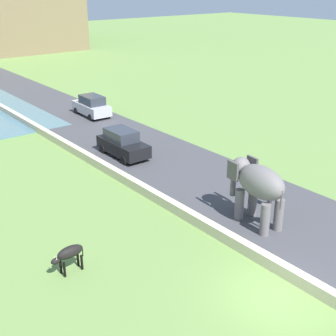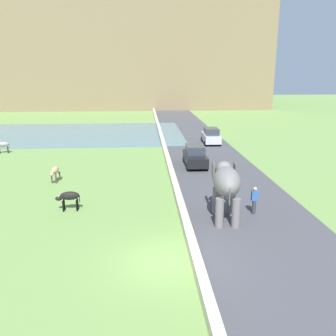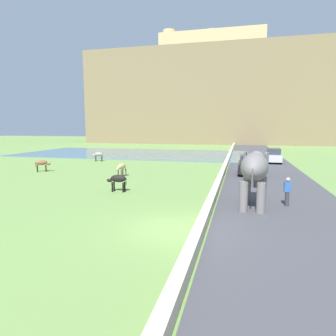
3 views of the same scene
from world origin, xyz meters
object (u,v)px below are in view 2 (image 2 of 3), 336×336
car_black (195,156)px  cow_grey (2,145)px  elephant (226,184)px  cow_black (69,197)px  car_silver (211,136)px  person_beside_elephant (254,200)px  cow_tan (55,171)px

car_black → cow_grey: size_ratio=2.82×
elephant → cow_black: (-8.69, 1.91, -1.20)m
car_silver → cow_grey: bearing=-171.3°
person_beside_elephant → cow_grey: bearing=139.5°
cow_black → cow_tan: same height
person_beside_elephant → cow_tan: 14.39m
elephant → cow_black: bearing=167.6°
cow_black → person_beside_elephant: bearing=-7.3°
person_beside_elephant → elephant: bearing=-162.4°
elephant → cow_grey: elephant is taller
car_silver → cow_tan: 19.25m
elephant → car_silver: 21.14m
person_beside_elephant → cow_grey: size_ratio=1.15×
cow_grey → cow_tan: 12.46m
elephant → cow_black: elephant is taller
car_silver → elephant: bearing=-98.5°
car_silver → car_black: bearing=-108.2°
cow_grey → cow_tan: size_ratio=1.00×
person_beside_elephant → car_black: car_black is taller
elephant → car_silver: size_ratio=0.87×
car_silver → person_beside_elephant: bearing=-93.8°
elephant → car_black: (-0.02, 11.32, -1.14)m
car_black → cow_grey: bearing=160.9°
cow_black → cow_grey: same height
cow_grey → cow_tan: (7.41, -10.02, 0.00)m
car_black → cow_tan: car_black is taller
car_black → cow_black: 12.79m
person_beside_elephant → car_black: (-1.80, 10.76, 0.03)m
person_beside_elephant → cow_tan: person_beside_elephant is taller
cow_black → cow_tan: 6.05m
car_silver → car_black: 10.06m
car_black → car_silver: bearing=71.8°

